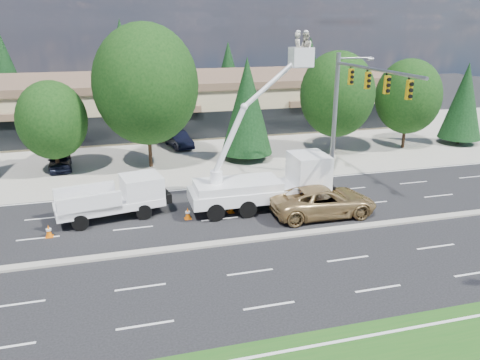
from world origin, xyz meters
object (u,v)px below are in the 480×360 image
object	(u,v)px
utility_pickup	(118,201)
minivan	(323,201)
bucket_truck	(272,173)
signal_mast	(351,99)

from	to	relation	value
utility_pickup	minivan	distance (m)	12.20
bucket_truck	minivan	bearing A→B (deg)	-37.11
signal_mast	utility_pickup	world-z (taller)	signal_mast
utility_pickup	bucket_truck	xyz separation A→B (m)	(9.28, -0.95, 1.28)
signal_mast	utility_pickup	distance (m)	16.67
signal_mast	minivan	bearing A→B (deg)	-129.16
bucket_truck	signal_mast	bearing A→B (deg)	23.82
utility_pickup	bucket_truck	size ratio (longest dim) A/B	0.61
bucket_truck	minivan	xyz separation A→B (m)	(2.57, -1.95, -1.36)
utility_pickup	minivan	xyz separation A→B (m)	(11.85, -2.90, -0.08)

